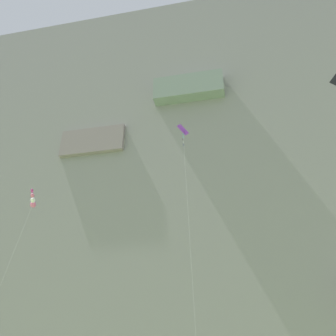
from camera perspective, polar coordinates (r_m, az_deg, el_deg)
cliff_face at (r=74.04m, az=5.06°, el=-1.41°), size 180.00×27.64×78.66m
kite_windsock_far_left at (r=46.67m, az=-20.29°, el=-4.82°), size 2.70×5.15×22.23m
kite_diamond_near_cliff at (r=49.97m, az=2.39°, el=5.05°), size 2.46×6.35×34.36m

